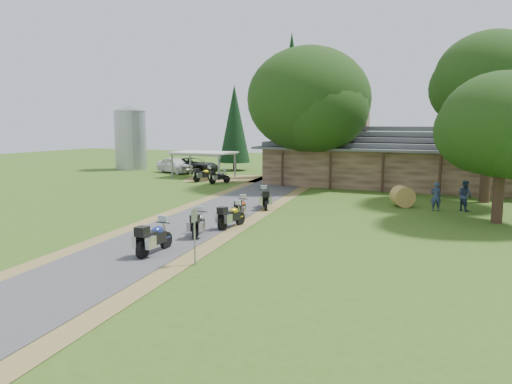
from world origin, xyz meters
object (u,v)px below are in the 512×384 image
at_px(lodge, 394,156).
at_px(motorcycle_row_d, 241,207).
at_px(motorcycle_carport_a, 204,174).
at_px(motorcycle_row_c, 232,215).
at_px(motorcycle_row_e, 264,198).
at_px(car_dark_suv, 193,162).
at_px(motorcycle_row_b, 199,222).
at_px(hay_bale, 402,197).
at_px(motorcycle_row_a, 155,236).
at_px(car_white_sedan, 175,163).
at_px(silo, 131,138).
at_px(motorcycle_carport_b, 220,176).
at_px(carport, 204,165).

bearing_deg(lodge, motorcycle_row_d, -105.37).
bearing_deg(motorcycle_carport_a, motorcycle_row_c, -120.58).
height_order(lodge, motorcycle_row_e, lodge).
relative_size(car_dark_suv, motorcycle_row_b, 3.25).
bearing_deg(motorcycle_row_e, hay_bale, -89.26).
bearing_deg(motorcycle_row_a, motorcycle_row_d, -0.96).
xyz_separation_m(motorcycle_row_e, motorcycle_carport_a, (-10.54, 10.52, 0.00)).
xyz_separation_m(motorcycle_row_b, motorcycle_carport_a, (-10.81, 18.47, 0.03)).
relative_size(lodge, hay_bale, 16.90).
bearing_deg(lodge, car_white_sedan, 177.45).
bearing_deg(silo, motorcycle_carport_b, -25.62).
bearing_deg(hay_bale, car_white_sedan, 154.98).
relative_size(car_dark_suv, motorcycle_carport_a, 3.10).
height_order(motorcycle_row_b, hay_bale, motorcycle_row_b).
distance_m(carport, motorcycle_row_e, 18.22).
xyz_separation_m(motorcycle_row_e, hay_bale, (7.41, 4.24, -0.03)).
xyz_separation_m(lodge, motorcycle_row_c, (-4.26, -20.35, -1.81)).
xyz_separation_m(motorcycle_row_b, hay_bale, (7.14, 12.19, -0.00)).
bearing_deg(motorcycle_carport_b, hay_bale, -81.09).
relative_size(silo, motorcycle_row_a, 3.37).
distance_m(lodge, motorcycle_row_a, 26.47).
distance_m(motorcycle_row_c, hay_bale, 11.95).
distance_m(silo, motorcycle_carport_b, 17.19).
bearing_deg(motorcycle_row_e, carport, 13.43).
bearing_deg(silo, motorcycle_row_b, -46.13).
height_order(car_white_sedan, motorcycle_row_c, car_white_sedan).
bearing_deg(motorcycle_row_b, motorcycle_carport_b, 7.62).
xyz_separation_m(motorcycle_row_d, motorcycle_carport_b, (-8.66, 13.12, 0.01)).
distance_m(motorcycle_row_e, motorcycle_carport_a, 14.89).
bearing_deg(motorcycle_row_d, car_dark_suv, 23.91).
distance_m(silo, motorcycle_row_d, 31.61).
xyz_separation_m(lodge, silo, (-28.88, 2.48, 1.03)).
xyz_separation_m(lodge, carport, (-17.33, -1.22, -1.25)).
bearing_deg(motorcycle_carport_b, lodge, -42.24).
bearing_deg(hay_bale, motorcycle_row_c, -123.74).
height_order(motorcycle_carport_a, hay_bale, motorcycle_carport_a).
distance_m(silo, hay_bale, 33.93).
relative_size(silo, carport, 1.25).
height_order(car_dark_suv, motorcycle_row_b, car_dark_suv).
relative_size(motorcycle_row_c, hay_bale, 1.48).
distance_m(silo, car_white_sedan, 7.42).
bearing_deg(motorcycle_row_e, motorcycle_carport_b, 12.10).
xyz_separation_m(motorcycle_row_c, hay_bale, (6.64, 9.94, -0.01)).
xyz_separation_m(motorcycle_row_b, motorcycle_row_d, (-0.17, 4.63, -0.03)).
relative_size(motorcycle_row_e, hay_bale, 1.53).
height_order(lodge, motorcycle_row_a, lodge).
xyz_separation_m(silo, motorcycle_carport_b, (15.28, -7.33, -2.86)).
height_order(car_white_sedan, motorcycle_carport_b, car_white_sedan).
height_order(motorcycle_row_d, hay_bale, hay_bale).
bearing_deg(hay_bale, lodge, 102.85).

